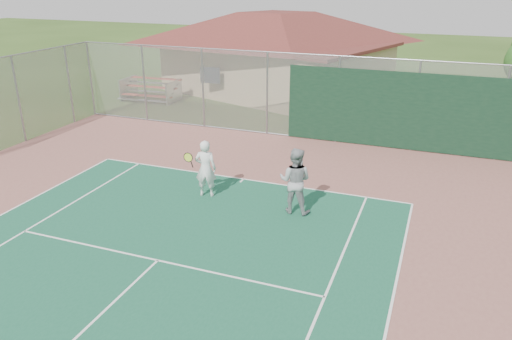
{
  "coord_description": "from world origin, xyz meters",
  "views": [
    {
      "loc": [
        5.92,
        -2.46,
        6.46
      ],
      "look_at": [
        1.17,
        9.98,
        1.21
      ],
      "focal_mm": 35.0,
      "sensor_mm": 36.0,
      "label": 1
    }
  ],
  "objects_px": {
    "bleachers": "(150,89)",
    "clubhouse": "(276,45)",
    "player_white_front": "(205,169)",
    "player_grey_back": "(295,181)"
  },
  "relations": [
    {
      "from": "bleachers",
      "to": "clubhouse",
      "type": "bearing_deg",
      "value": 33.53
    },
    {
      "from": "bleachers",
      "to": "player_white_front",
      "type": "height_order",
      "value": "player_white_front"
    },
    {
      "from": "player_white_front",
      "to": "player_grey_back",
      "type": "relative_size",
      "value": 0.93
    },
    {
      "from": "clubhouse",
      "to": "player_white_front",
      "type": "relative_size",
      "value": 7.98
    },
    {
      "from": "clubhouse",
      "to": "player_grey_back",
      "type": "bearing_deg",
      "value": -50.66
    },
    {
      "from": "clubhouse",
      "to": "player_grey_back",
      "type": "relative_size",
      "value": 7.41
    },
    {
      "from": "clubhouse",
      "to": "player_grey_back",
      "type": "xyz_separation_m",
      "value": [
        5.63,
        -14.79,
        -1.75
      ]
    },
    {
      "from": "bleachers",
      "to": "player_grey_back",
      "type": "distance_m",
      "value": 15.47
    },
    {
      "from": "player_white_front",
      "to": "player_grey_back",
      "type": "distance_m",
      "value": 2.89
    },
    {
      "from": "clubhouse",
      "to": "bleachers",
      "type": "bearing_deg",
      "value": -124.71
    }
  ]
}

